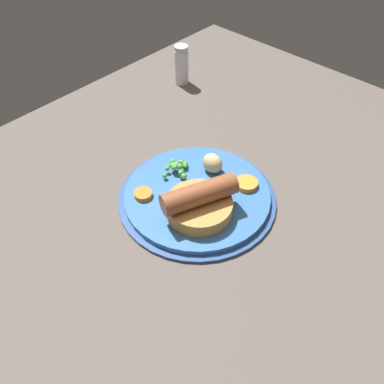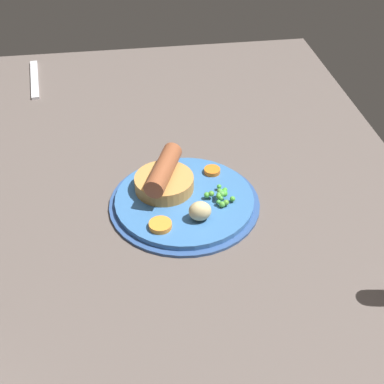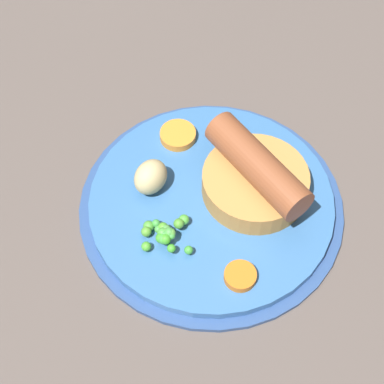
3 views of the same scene
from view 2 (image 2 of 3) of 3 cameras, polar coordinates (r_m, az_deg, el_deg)
dining_table at (r=90.35cm, az=-2.00°, el=0.26°), size 110.00×80.00×3.00cm
dinner_plate at (r=84.59cm, az=-0.81°, el=-1.04°), size 23.84×23.84×1.40cm
sausage_pudding at (r=84.72cm, az=-3.01°, el=1.46°), size 11.20×9.46×5.36cm
pea_pile at (r=83.11cm, az=3.09°, el=-0.32°), size 5.07×4.70×1.82cm
potato_chunk_0 at (r=79.21cm, az=0.86°, el=-2.04°), size 2.79×3.48×3.11cm
carrot_slice_0 at (r=89.42cm, az=2.12°, el=2.43°), size 3.75×3.75×0.75cm
carrot_slice_1 at (r=78.74cm, az=-3.40°, el=-3.54°), size 4.82×4.82×0.80cm
fork at (r=125.56cm, az=-16.44°, el=11.47°), size 18.07×3.41×0.60cm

